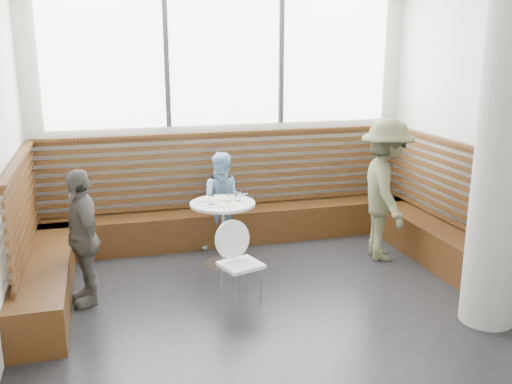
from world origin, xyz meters
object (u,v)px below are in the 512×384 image
object	(u,v)px
cafe_chair	(239,256)
child_back	(225,202)
cafe_table	(223,221)
concrete_column	(503,157)
child_left	(82,237)
adult_man	(385,190)

from	to	relation	value
cafe_chair	child_back	distance (m)	1.51
cafe_table	cafe_chair	world-z (taller)	cafe_chair
concrete_column	child_left	bearing A→B (deg)	158.58
cafe_chair	child_back	size ratio (longest dim) A/B	0.66
adult_man	child_back	xyz separation A→B (m)	(-1.82, 0.78, -0.23)
adult_man	child_back	size ratio (longest dim) A/B	1.36
concrete_column	adult_man	distance (m)	1.93
child_back	child_left	xyz separation A→B (m)	(-1.71, -1.11, 0.06)
child_left	cafe_chair	bearing A→B (deg)	60.23
cafe_table	cafe_chair	size ratio (longest dim) A/B	0.94
concrete_column	child_left	size ratio (longest dim) A/B	2.29
cafe_table	child_left	bearing A→B (deg)	-159.61
cafe_chair	concrete_column	bearing A→B (deg)	-44.12
child_back	child_left	size ratio (longest dim) A/B	0.91
adult_man	child_left	distance (m)	3.54
child_left	child_back	bearing A→B (deg)	107.29
concrete_column	cafe_table	xyz separation A→B (m)	(-2.13, 2.03, -1.04)
cafe_chair	adult_man	distance (m)	2.15
adult_man	concrete_column	bearing A→B (deg)	-161.23
cafe_table	child_left	size ratio (longest dim) A/B	0.56
adult_man	cafe_chair	bearing A→B (deg)	122.58
concrete_column	adult_man	bearing A→B (deg)	95.70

